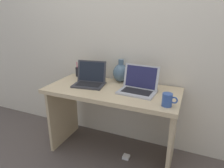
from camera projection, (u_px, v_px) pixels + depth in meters
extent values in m
plane|color=#564C47|center=(112.00, 151.00, 2.19)|extent=(6.00, 6.00, 0.00)
cube|color=beige|center=(125.00, 39.00, 2.10)|extent=(4.40, 0.04, 2.40)
cube|color=#D1B78C|center=(112.00, 91.00, 1.95)|extent=(1.32, 0.61, 0.04)
cube|color=#D1B78C|center=(64.00, 113.00, 2.30)|extent=(0.03, 0.52, 0.71)
cube|color=#D1B78C|center=(172.00, 137.00, 1.85)|extent=(0.03, 0.52, 0.71)
cube|color=#333338|center=(89.00, 85.00, 2.03)|extent=(0.34, 0.27, 0.01)
cube|color=black|center=(89.00, 84.00, 2.03)|extent=(0.27, 0.17, 0.00)
cube|color=#333338|center=(92.00, 71.00, 2.07)|extent=(0.32, 0.10, 0.23)
cube|color=black|center=(92.00, 71.00, 2.07)|extent=(0.28, 0.09, 0.20)
cube|color=#B2B2B7|center=(137.00, 92.00, 1.84)|extent=(0.36, 0.27, 0.01)
cube|color=black|center=(137.00, 91.00, 1.84)|extent=(0.28, 0.17, 0.00)
cube|color=#B2B2B7|center=(141.00, 77.00, 1.88)|extent=(0.34, 0.08, 0.23)
cube|color=#23234C|center=(141.00, 77.00, 1.88)|extent=(0.30, 0.08, 0.20)
ellipsoid|color=slate|center=(121.00, 73.00, 2.13)|extent=(0.17, 0.17, 0.20)
cylinder|color=slate|center=(121.00, 62.00, 2.09)|extent=(0.06, 0.06, 0.06)
cylinder|color=#335199|center=(167.00, 100.00, 1.56)|extent=(0.08, 0.08, 0.11)
torus|color=#335199|center=(174.00, 100.00, 1.54)|extent=(0.06, 0.01, 0.06)
cylinder|color=black|center=(79.00, 72.00, 2.33)|extent=(0.07, 0.07, 0.11)
cylinder|color=orange|center=(79.00, 67.00, 2.33)|extent=(0.02, 0.01, 0.14)
cylinder|color=#D83359|center=(77.00, 68.00, 2.31)|extent=(0.02, 0.02, 0.14)
cube|color=white|center=(126.00, 157.00, 2.09)|extent=(0.07, 0.07, 0.03)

